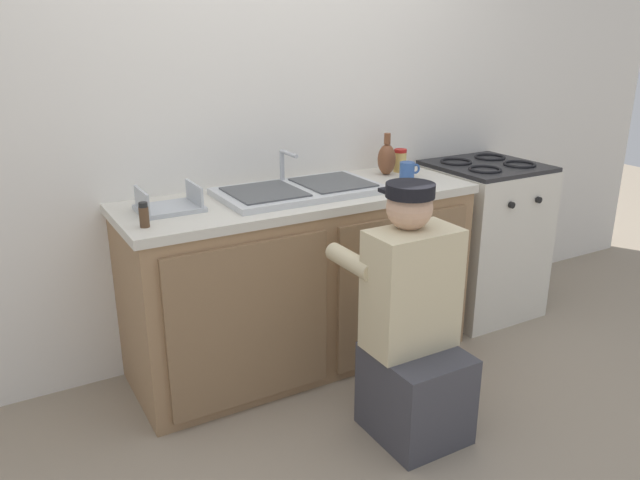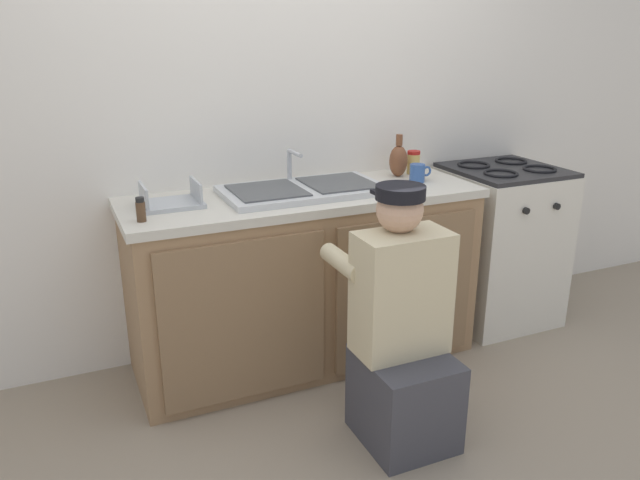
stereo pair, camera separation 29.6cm
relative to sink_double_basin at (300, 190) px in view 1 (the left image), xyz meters
name	(u,v)px [view 1 (the left image)]	position (x,y,z in m)	size (l,w,h in m)	color
ground_plane	(330,383)	(0.00, -0.30, -0.93)	(12.00, 12.00, 0.00)	gray
back_wall	(267,116)	(0.00, 0.35, 0.32)	(6.00, 0.10, 2.50)	silver
counter_cabinet	(302,284)	(0.00, -0.01, -0.50)	(1.75, 0.62, 0.87)	#997551
countertop	(300,198)	(0.00, 0.00, -0.04)	(1.79, 0.62, 0.04)	beige
sink_double_basin	(300,190)	(0.00, 0.00, 0.00)	(0.80, 0.44, 0.19)	silver
stove_range	(481,238)	(1.25, 0.00, -0.47)	(0.60, 0.62, 0.94)	silver
plumber_person	(412,335)	(0.12, -0.78, -0.47)	(0.42, 0.61, 1.10)	#3F3F47
dish_rack_tray	(169,205)	(-0.65, 0.03, 0.01)	(0.28, 0.22, 0.11)	#B2B7BC
coffee_mug	(408,171)	(0.64, -0.03, 0.03)	(0.13, 0.08, 0.10)	#335699
vase_decorative	(387,159)	(0.61, 0.13, 0.07)	(0.10, 0.10, 0.23)	brown
spice_bottle_pepper	(144,215)	(-0.81, -0.16, 0.03)	(0.04, 0.04, 0.10)	#513823
condiment_jar	(400,160)	(0.72, 0.15, 0.05)	(0.07, 0.07, 0.13)	#DBB760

